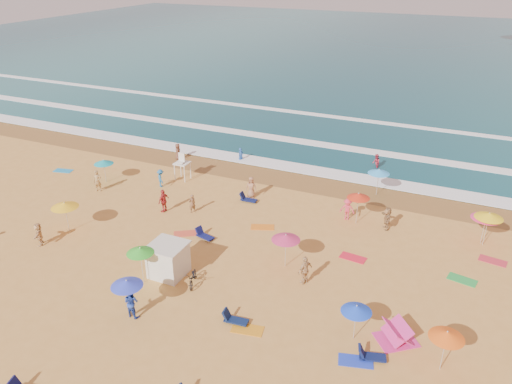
% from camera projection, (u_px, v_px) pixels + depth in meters
% --- Properties ---
extents(ground, '(220.00, 220.00, 0.00)m').
position_uv_depth(ground, '(195.00, 240.00, 34.89)').
color(ground, gold).
rests_on(ground, ground).
extents(ocean, '(220.00, 140.00, 0.18)m').
position_uv_depth(ocean, '(400.00, 50.00, 104.00)').
color(ocean, '#0C4756').
rests_on(ocean, ground).
extents(wet_sand, '(220.00, 220.00, 0.00)m').
position_uv_depth(wet_sand, '(265.00, 175.00, 45.17)').
color(wet_sand, olive).
rests_on(wet_sand, ground).
extents(surf_foam, '(200.00, 18.70, 0.05)m').
position_uv_depth(surf_foam, '(298.00, 143.00, 52.39)').
color(surf_foam, white).
rests_on(surf_foam, ground).
extents(cabana, '(2.00, 2.00, 2.00)m').
position_uv_depth(cabana, '(168.00, 260.00, 30.76)').
color(cabana, silver).
rests_on(cabana, ground).
extents(cabana_roof, '(2.20, 2.20, 0.12)m').
position_uv_depth(cabana_roof, '(167.00, 246.00, 30.31)').
color(cabana_roof, silver).
rests_on(cabana_roof, cabana).
extents(bicycle, '(1.24, 1.93, 0.96)m').
position_uv_depth(bicycle, '(193.00, 277.00, 30.04)').
color(bicycle, black).
rests_on(bicycle, ground).
extents(lifeguard_stand, '(1.20, 1.20, 2.10)m').
position_uv_depth(lifeguard_stand, '(182.00, 168.00, 43.84)').
color(lifeguard_stand, white).
rests_on(lifeguard_stand, ground).
extents(beach_umbrellas, '(52.59, 28.72, 0.77)m').
position_uv_depth(beach_umbrellas, '(228.00, 227.00, 32.24)').
color(beach_umbrellas, '#FF3E15').
rests_on(beach_umbrellas, ground).
extents(loungers, '(39.58, 22.53, 0.34)m').
position_uv_depth(loungers, '(228.00, 292.00, 29.23)').
color(loungers, '#0F1C4C').
rests_on(loungers, ground).
extents(towels, '(48.20, 14.83, 0.03)m').
position_uv_depth(towels, '(206.00, 251.00, 33.62)').
color(towels, red).
rests_on(towels, ground).
extents(beachgoers, '(51.05, 27.37, 2.13)m').
position_uv_depth(beachgoers, '(231.00, 206.00, 37.85)').
color(beachgoers, '#A8704D').
rests_on(beachgoers, ground).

